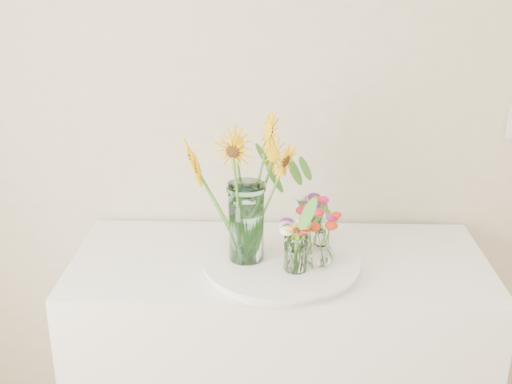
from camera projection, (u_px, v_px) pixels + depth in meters
counter at (278, 369)px, 2.33m from camera, size 1.40×0.60×0.90m
tray at (281, 265)px, 2.10m from camera, size 0.49×0.49×0.02m
mason_jar at (246, 222)px, 2.06m from camera, size 0.14×0.14×0.27m
sunflower_bouquet at (246, 191)px, 2.02m from camera, size 0.67×0.67×0.48m
small_vase_a at (296, 253)px, 2.01m from camera, size 0.09×0.09×0.12m
wildflower_posy_a at (296, 241)px, 1.99m from camera, size 0.17×0.17×0.21m
small_vase_b at (321, 248)px, 2.05m from camera, size 0.10×0.10×0.12m
wildflower_posy_b at (321, 235)px, 2.03m from camera, size 0.20×0.20×0.21m
small_vase_c at (312, 232)px, 2.17m from camera, size 0.08×0.08×0.11m
wildflower_posy_c at (312, 220)px, 2.16m from camera, size 0.18×0.18×0.20m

